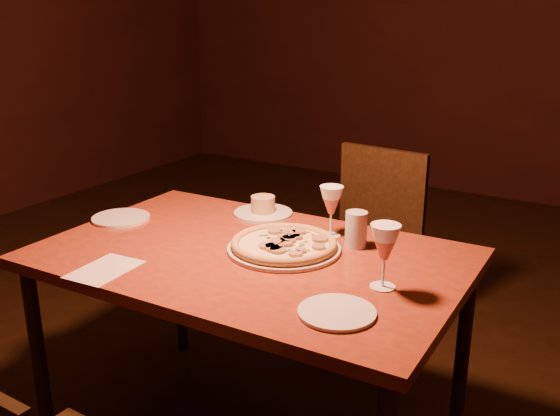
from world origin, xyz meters
The scene contains 11 objects.
back_wall centered at (0.00, 3.50, 1.50)m, with size 6.00×0.04×3.00m, color #341310.
dining_table centered at (0.05, -0.05, 0.67)m, with size 1.39×0.92×0.73m.
chair_far centered at (0.07, 0.84, 0.50)m, with size 0.47×0.47×0.89m.
pizza_plate centered at (0.13, 0.02, 0.75)m, with size 0.37×0.37×0.04m.
ramekin_saucer centered at (-0.13, 0.30, 0.76)m, with size 0.23×0.23×0.07m.
wine_glass_far centered at (0.20, 0.22, 0.82)m, with size 0.08×0.08×0.18m, color #BA574D, non-canonical shape.
wine_glass_right centered at (0.52, -0.07, 0.83)m, with size 0.09×0.09×0.19m, color #BA574D, non-canonical shape.
water_tumbler centered at (0.31, 0.18, 0.79)m, with size 0.07×0.07×0.12m, color #ACB3BC.
side_plate_left centered at (-0.56, -0.04, 0.74)m, with size 0.22×0.22×0.01m, color silver.
side_plate_near centered at (0.48, -0.29, 0.74)m, with size 0.21×0.21×0.01m, color silver.
menu_card centered at (-0.26, -0.40, 0.73)m, with size 0.15×0.22×0.00m, color beige.
Camera 1 is at (1.12, -1.61, 1.50)m, focal length 40.00 mm.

